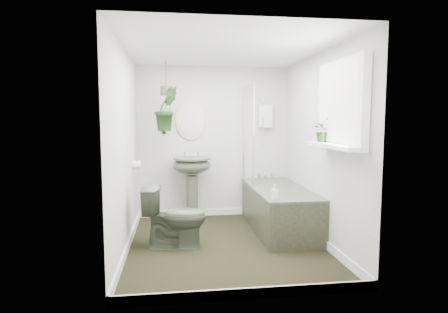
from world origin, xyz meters
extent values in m
cube|color=black|center=(0.00, 0.00, -0.01)|extent=(2.30, 2.80, 0.02)
cube|color=white|center=(0.00, 0.00, 2.31)|extent=(2.30, 2.80, 0.02)
cube|color=silver|center=(0.00, 1.41, 1.15)|extent=(2.30, 0.02, 2.30)
cube|color=silver|center=(0.00, -1.41, 1.15)|extent=(2.30, 0.02, 2.30)
cube|color=silver|center=(-1.16, 0.00, 1.15)|extent=(0.02, 2.80, 2.30)
cube|color=silver|center=(1.16, 0.00, 1.15)|extent=(0.02, 2.80, 2.30)
cube|color=white|center=(0.00, 0.00, 0.05)|extent=(2.30, 2.80, 0.10)
cube|color=white|center=(0.80, 1.34, 1.55)|extent=(0.20, 0.10, 0.35)
ellipsoid|color=beige|center=(-0.35, 1.37, 1.50)|extent=(0.46, 0.03, 0.62)
cylinder|color=black|center=(-0.75, 1.36, 1.40)|extent=(0.04, 0.04, 0.22)
cylinder|color=white|center=(-1.10, 0.70, 0.90)|extent=(0.11, 0.11, 0.11)
cube|color=white|center=(1.09, -0.70, 1.65)|extent=(0.08, 1.00, 0.90)
cube|color=white|center=(1.02, -0.70, 1.23)|extent=(0.18, 1.00, 0.04)
cube|color=white|center=(1.04, -0.70, 1.65)|extent=(0.01, 0.86, 0.76)
imported|color=#434B3A|center=(-0.60, 0.00, 0.37)|extent=(0.77, 0.51, 0.73)
imported|color=black|center=(1.03, -0.40, 1.38)|extent=(0.26, 0.24, 0.27)
imported|color=black|center=(-0.70, 0.95, 1.65)|extent=(0.42, 0.39, 0.61)
imported|color=#372E2D|center=(0.54, -0.22, 0.67)|extent=(0.10, 0.10, 0.17)
cylinder|color=#4D4030|center=(-0.70, 0.95, 1.89)|extent=(0.16, 0.16, 0.12)
camera|label=1|loc=(-0.59, -4.33, 1.50)|focal=30.00mm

